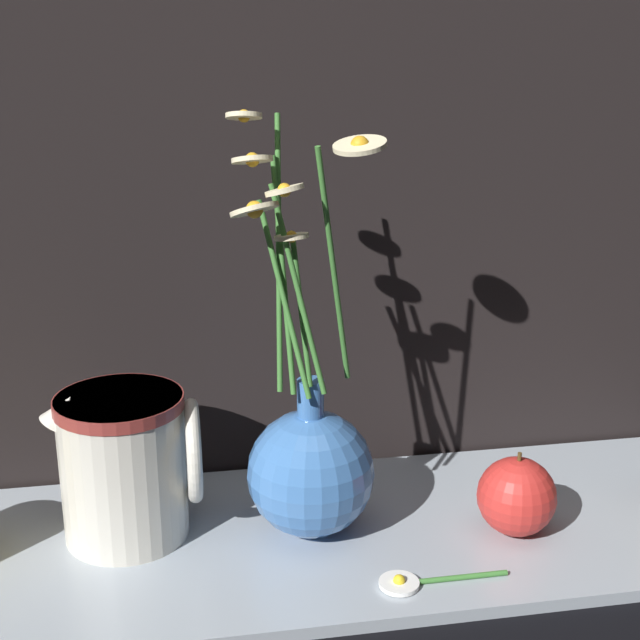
# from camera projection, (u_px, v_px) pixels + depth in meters

# --- Properties ---
(ground_plane) EXTENTS (6.00, 6.00, 0.00)m
(ground_plane) POSITION_uv_depth(u_px,v_px,m) (323.00, 542.00, 0.87)
(ground_plane) COLOR black
(shelf) EXTENTS (0.87, 0.29, 0.01)m
(shelf) POSITION_uv_depth(u_px,v_px,m) (323.00, 537.00, 0.87)
(shelf) COLOR #9EA8B2
(shelf) RESTS_ON ground_plane
(vase_with_flowers) EXTENTS (0.15, 0.13, 0.40)m
(vase_with_flowers) POSITION_uv_depth(u_px,v_px,m) (310.00, 463.00, 0.85)
(vase_with_flowers) COLOR #3F72B7
(vase_with_flowers) RESTS_ON shelf
(ceramic_pitcher) EXTENTS (0.15, 0.12, 0.15)m
(ceramic_pitcher) POSITION_uv_depth(u_px,v_px,m) (127.00, 460.00, 0.84)
(ceramic_pitcher) COLOR beige
(ceramic_pitcher) RESTS_ON shelf
(orange_fruit) EXTENTS (0.08, 0.08, 0.08)m
(orange_fruit) POSITION_uv_depth(u_px,v_px,m) (517.00, 496.00, 0.86)
(orange_fruit) COLOR red
(orange_fruit) RESTS_ON shelf
(loose_daisy) EXTENTS (0.12, 0.04, 0.01)m
(loose_daisy) POSITION_uv_depth(u_px,v_px,m) (414.00, 582.00, 0.78)
(loose_daisy) COLOR #3D7A33
(loose_daisy) RESTS_ON shelf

